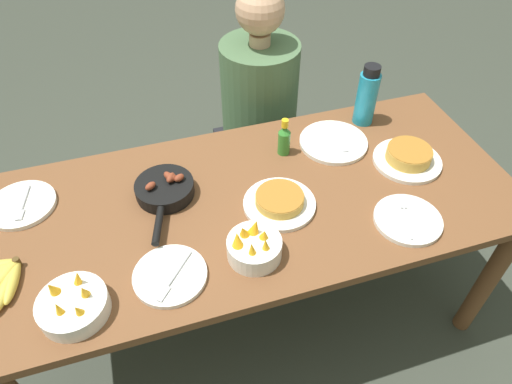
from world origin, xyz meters
TOP-DOWN VIEW (x-y plane):
  - ground_plane at (0.00, 0.00)m, footprint 14.00×14.00m
  - dining_table at (0.00, 0.00)m, footprint 1.84×0.81m
  - skillet at (-0.30, 0.11)m, footprint 0.20×0.35m
  - frittata_plate_center at (0.60, 0.01)m, footprint 0.25×0.25m
  - frittata_plate_side at (0.07, -0.06)m, footprint 0.25×0.25m
  - empty_plate_near_front at (0.38, 0.19)m, footprint 0.27×0.27m
  - empty_plate_far_left at (0.44, -0.25)m, footprint 0.22×0.22m
  - empty_plate_far_right at (-0.77, 0.20)m, footprint 0.23×0.23m
  - empty_plate_mid_edge at (-0.34, -0.24)m, footprint 0.22×0.22m
  - fruit_bowl_mango at (-0.61, -0.27)m, footprint 0.19×0.19m
  - fruit_bowl_citrus at (-0.08, -0.23)m, footprint 0.17×0.17m
  - water_bottle at (0.55, 0.30)m, footprint 0.08×0.08m
  - hot_sauce_bottle at (0.17, 0.20)m, footprint 0.05×0.05m
  - person_figure at (0.23, 0.67)m, footprint 0.39×0.39m

SIDE VIEW (x-z plane):
  - ground_plane at x=0.00m, z-range 0.00..0.00m
  - person_figure at x=0.23m, z-range -0.11..1.09m
  - dining_table at x=0.00m, z-range 0.27..1.01m
  - empty_plate_near_front at x=0.38m, z-range 0.73..0.76m
  - empty_plate_far_right at x=-0.77m, z-range 0.73..0.76m
  - empty_plate_far_left at x=0.44m, z-range 0.73..0.76m
  - empty_plate_mid_edge at x=-0.34m, z-range 0.73..0.76m
  - frittata_plate_side at x=0.07m, z-range 0.73..0.78m
  - frittata_plate_center at x=0.60m, z-range 0.73..0.80m
  - skillet at x=-0.30m, z-range 0.73..0.81m
  - fruit_bowl_mango at x=-0.61m, z-range 0.71..0.83m
  - fruit_bowl_citrus at x=-0.08m, z-range 0.72..0.84m
  - hot_sauce_bottle at x=0.17m, z-range 0.73..0.88m
  - water_bottle at x=0.55m, z-range 0.73..0.98m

